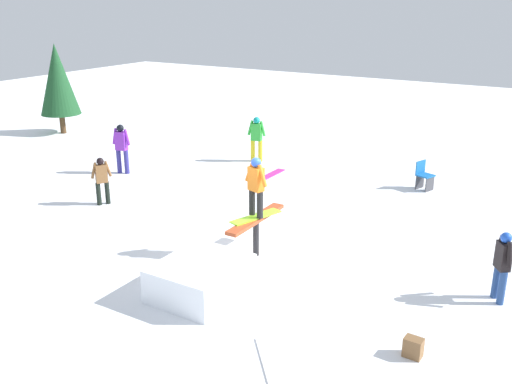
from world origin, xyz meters
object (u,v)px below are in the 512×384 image
(rail_feature, at_px, (256,224))
(bystander_purple, at_px, (122,146))
(pine_tree_near, at_px, (58,80))
(folding_chair, at_px, (424,176))
(bystander_black, at_px, (502,263))
(bystander_brown, at_px, (102,178))
(loose_snowboard_magenta, at_px, (272,174))
(loose_snowboard_white, at_px, (270,360))
(bystander_green, at_px, (257,137))
(main_rider_on_rail, at_px, (256,188))
(backpack_on_snow, at_px, (413,347))

(rail_feature, bearing_deg, bystander_purple, 66.06)
(bystander_purple, relative_size, pine_tree_near, 0.44)
(rail_feature, relative_size, folding_chair, 2.38)
(bystander_black, xyz_separation_m, folding_chair, (6.02, 3.14, -0.39))
(bystander_brown, bearing_deg, loose_snowboard_magenta, -175.81)
(loose_snowboard_white, bearing_deg, folding_chair, -38.53)
(bystander_black, xyz_separation_m, bystander_green, (6.10, 9.16, 0.09))
(bystander_black, relative_size, loose_snowboard_white, 1.07)
(bystander_purple, height_order, bystander_black, bystander_purple)
(loose_snowboard_white, bearing_deg, loose_snowboard_magenta, -10.92)
(main_rider_on_rail, xyz_separation_m, loose_snowboard_white, (-3.32, -2.28, -1.61))
(bystander_purple, height_order, bystander_brown, bystander_purple)
(bystander_green, height_order, loose_snowboard_magenta, bystander_green)
(bystander_purple, distance_m, backpack_on_snow, 12.50)
(bystander_purple, relative_size, backpack_on_snow, 4.86)
(loose_snowboard_white, distance_m, backpack_on_snow, 2.36)
(rail_feature, bearing_deg, bystander_black, -82.50)
(loose_snowboard_magenta, bearing_deg, bystander_brown, -27.73)
(bystander_brown, bearing_deg, rail_feature, 115.94)
(bystander_purple, distance_m, folding_chair, 9.74)
(bystander_purple, xyz_separation_m, folding_chair, (3.50, -9.08, -0.52))
(bystander_black, distance_m, bystander_green, 11.01)
(bystander_black, bearing_deg, pine_tree_near, -141.11)
(bystander_green, relative_size, loose_snowboard_magenta, 1.19)
(bystander_purple, bearing_deg, pine_tree_near, 143.35)
(bystander_black, relative_size, folding_chair, 1.63)
(bystander_green, relative_size, pine_tree_near, 0.42)
(bystander_purple, xyz_separation_m, loose_snowboard_white, (-6.50, -9.42, -0.92))
(bystander_green, bearing_deg, folding_chair, 167.29)
(rail_feature, bearing_deg, loose_snowboard_magenta, 26.45)
(bystander_purple, relative_size, loose_snowboard_magenta, 1.23)
(bystander_green, distance_m, pine_tree_near, 9.58)
(bystander_purple, bearing_deg, backpack_on_snow, -35.82)
(bystander_green, height_order, backpack_on_snow, bystander_green)
(bystander_black, distance_m, loose_snowboard_white, 4.94)
(main_rider_on_rail, height_order, bystander_green, main_rider_on_rail)
(bystander_purple, bearing_deg, main_rider_on_rail, -35.34)
(rail_feature, xyz_separation_m, bystander_brown, (0.64, 5.47, 0.00))
(bystander_green, relative_size, loose_snowboard_white, 1.20)
(main_rider_on_rail, distance_m, backpack_on_snow, 4.89)
(rail_feature, height_order, loose_snowboard_magenta, rail_feature)
(main_rider_on_rail, bearing_deg, bystander_black, -64.44)
(rail_feature, height_order, bystander_purple, bystander_purple)
(bystander_brown, distance_m, pine_tree_near, 9.93)
(bystander_purple, xyz_separation_m, bystander_brown, (-2.54, -1.67, -0.16))
(loose_snowboard_magenta, bearing_deg, bystander_green, -130.97)
(loose_snowboard_white, height_order, pine_tree_near, pine_tree_near)
(backpack_on_snow, bearing_deg, bystander_brown, 167.62)
(rail_feature, height_order, bystander_black, bystander_black)
(main_rider_on_rail, height_order, pine_tree_near, pine_tree_near)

